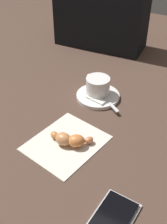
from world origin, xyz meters
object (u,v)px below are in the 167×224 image
Objects in this scene: espresso_cup at (98,86)px; napkin at (66,143)px; saucer at (98,96)px; teaspoon at (102,94)px; cell_phone at (109,224)px; croissant at (70,140)px; sugar_packet at (95,99)px; laptop_bag at (101,17)px.

napkin is at bearing 5.79° from espresso_cup.
saucer is 1.04× the size of teaspoon.
teaspoon is 0.83× the size of cell_phone.
croissant is (0.21, 0.03, 0.01)m from saucer.
napkin is (0.21, 0.02, -0.00)m from saucer.
espresso_cup is 0.60× the size of cell_phone.
sugar_packet is 0.18m from croissant.
croissant is (0.18, 0.03, 0.00)m from sugar_packet.
espresso_cup reaches higher than teaspoon.
laptop_bag is (-0.33, -0.15, 0.07)m from espresso_cup.
saucer is 1.44× the size of espresso_cup.
cell_phone is at bearing 29.37° from espresso_cup.
sugar_packet is (0.03, -0.01, 0.00)m from teaspoon.
saucer reaches higher than napkin.
teaspoon is 2.01× the size of sugar_packet.
teaspoon is at bearing 108.06° from saucer.
espresso_cup reaches higher than croissant.
sugar_packet is at bearing 8.09° from saucer.
saucer is at bearing -171.98° from croissant.
croissant reaches higher than cell_phone.
teaspoon is (-0.00, 0.01, -0.02)m from espresso_cup.
sugar_packet is 0.40m from laptop_bag.
laptop_bag is (-0.54, -0.17, 0.11)m from napkin.
sugar_packet is at bearing 109.66° from laptop_bag.
laptop_bag reaches higher than croissant.
saucer is at bearing -71.94° from teaspoon.
napkin is 0.02m from croissant.
espresso_cup is 0.37m from laptop_bag.
saucer is at bearing 110.89° from laptop_bag.
espresso_cup is 0.48× the size of napkin.
laptop_bag reaches higher than saucer.
cell_phone is (0.37, 0.19, -0.01)m from teaspoon.
teaspoon is 0.67× the size of napkin.
napkin is at bearing -129.32° from cell_phone.
teaspoon is at bearing 91.03° from sugar_packet.
croissant is at bearing -70.11° from sugar_packet.
cell_phone is 0.79m from laptop_bag.
sugar_packet is at bearing 14.18° from espresso_cup.
croissant is 0.75× the size of cell_phone.
saucer is 1.15× the size of croissant.
croissant is 0.33× the size of laptop_bag.
espresso_cup is 0.22m from napkin.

